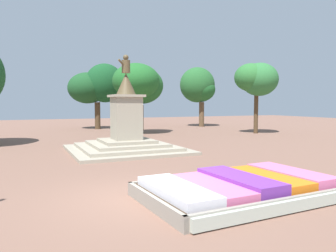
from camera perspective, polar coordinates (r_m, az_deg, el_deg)
ground_plane at (r=8.72m, az=-5.01°, el=-12.32°), size 90.93×90.93×0.00m
flower_planter at (r=8.85m, az=12.58°, el=-10.52°), size 5.16×3.34×0.57m
statue_monument at (r=16.85m, az=-7.24°, el=-1.45°), size 5.63×5.63×4.89m
park_tree_far_left at (r=27.73m, az=15.25°, el=7.95°), size 3.80×3.48×5.70m
park_tree_behind_statue at (r=26.65m, az=-5.09°, el=7.41°), size 4.45×4.30×5.61m
park_tree_far_right at (r=32.16m, az=-12.33°, el=6.88°), size 5.23×4.05×6.23m
park_tree_street_side at (r=35.09m, az=5.24°, el=7.06°), size 3.84×3.84×6.24m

